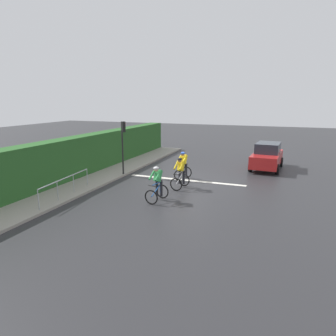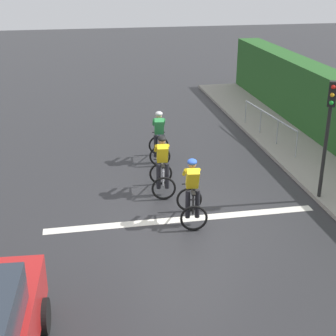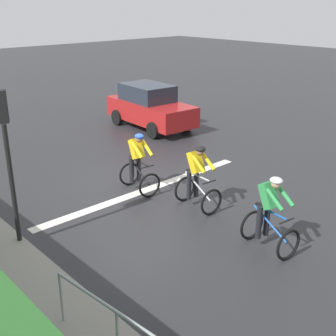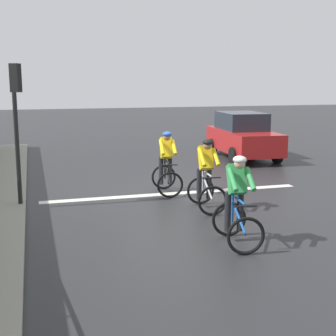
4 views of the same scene
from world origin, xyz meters
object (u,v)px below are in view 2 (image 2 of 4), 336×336
(cyclist_lead, at_px, (159,138))
(cyclist_mid, at_px, (192,193))
(traffic_light_near_crossing, at_px, (328,124))
(pedestrian_railing_kerbside, at_px, (269,120))
(cyclist_second, at_px, (162,166))

(cyclist_lead, bearing_deg, cyclist_mid, -88.45)
(cyclist_mid, bearing_deg, traffic_light_near_crossing, 7.39)
(cyclist_mid, xyz_separation_m, pedestrian_railing_kerbside, (4.11, 5.39, 0.01))
(pedestrian_railing_kerbside, bearing_deg, cyclist_second, -141.76)
(cyclist_lead, distance_m, traffic_light_near_crossing, 5.52)
(cyclist_lead, xyz_separation_m, traffic_light_near_crossing, (3.81, -3.73, 1.43))
(cyclist_lead, relative_size, cyclist_second, 1.00)
(traffic_light_near_crossing, bearing_deg, cyclist_second, 162.08)
(cyclist_second, bearing_deg, cyclist_lead, 82.49)
(cyclist_lead, relative_size, traffic_light_near_crossing, 0.50)
(cyclist_lead, height_order, cyclist_second, same)
(cyclist_second, height_order, cyclist_mid, same)
(cyclist_second, xyz_separation_m, cyclist_mid, (0.43, -1.81, 0.00))
(cyclist_mid, bearing_deg, cyclist_second, 103.36)
(cyclist_second, height_order, traffic_light_near_crossing, traffic_light_near_crossing)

